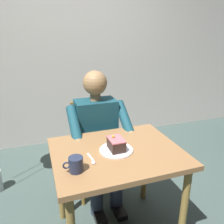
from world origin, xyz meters
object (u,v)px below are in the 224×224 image
object	(u,v)px
chair	(94,142)
coffee_cup	(76,164)
dessert_spoon	(92,160)
dining_table	(117,164)
cake_slice	(116,144)
seated_person	(99,137)

from	to	relation	value
chair	coffee_cup	size ratio (longest dim) A/B	7.28
coffee_cup	dessert_spoon	size ratio (longest dim) A/B	0.85
dining_table	chair	xyz separation A→B (m)	(0.00, -0.65, -0.15)
cake_slice	coffee_cup	xyz separation A→B (m)	(0.31, 0.15, -0.00)
seated_person	coffee_cup	world-z (taller)	seated_person
chair	seated_person	distance (m)	0.22
dining_table	seated_person	bearing A→B (deg)	-90.00
dessert_spoon	chair	bearing A→B (deg)	-105.26
seated_person	coffee_cup	bearing A→B (deg)	63.43
dessert_spoon	cake_slice	bearing A→B (deg)	-159.66
cake_slice	coffee_cup	bearing A→B (deg)	26.55
chair	seated_person	world-z (taller)	seated_person
seated_person	coffee_cup	xyz separation A→B (m)	(0.31, 0.63, 0.16)
cake_slice	dessert_spoon	xyz separation A→B (m)	(0.19, 0.07, -0.05)
cake_slice	dessert_spoon	bearing A→B (deg)	20.34
dining_table	chair	world-z (taller)	chair
coffee_cup	dessert_spoon	xyz separation A→B (m)	(-0.12, -0.08, -0.04)
chair	dessert_spoon	size ratio (longest dim) A/B	6.16
chair	cake_slice	distance (m)	0.71
coffee_cup	chair	bearing A→B (deg)	-111.40
chair	seated_person	size ratio (longest dim) A/B	0.73
seated_person	cake_slice	bearing A→B (deg)	89.29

